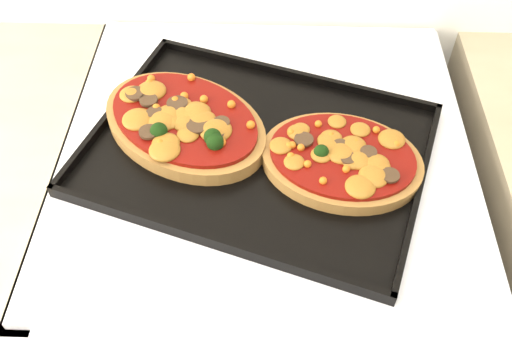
# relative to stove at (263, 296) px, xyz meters

# --- Properties ---
(stove) EXTENTS (0.60, 0.60, 0.91)m
(stove) POSITION_rel_stove_xyz_m (0.00, 0.00, 0.00)
(stove) COLOR silver
(stove) RESTS_ON floor
(baking_tray) EXTENTS (0.55, 0.47, 0.02)m
(baking_tray) POSITION_rel_stove_xyz_m (-0.01, -0.02, 0.47)
(baking_tray) COLOR black
(baking_tray) RESTS_ON stove
(pizza_left) EXTENTS (0.31, 0.29, 0.04)m
(pizza_left) POSITION_rel_stove_xyz_m (-0.12, 0.02, 0.48)
(pizza_left) COLOR #936132
(pizza_left) RESTS_ON baking_tray
(pizza_right) EXTENTS (0.25, 0.21, 0.03)m
(pizza_right) POSITION_rel_stove_xyz_m (0.10, -0.05, 0.48)
(pizza_right) COLOR #936132
(pizza_right) RESTS_ON baking_tray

